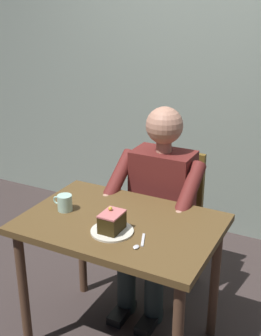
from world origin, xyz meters
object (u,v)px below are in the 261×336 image
object	(u,v)px
cake_slice	(112,222)
dessert_spoon	(139,244)
seated_person	(157,205)
coffee_cup	(65,202)
dining_table	(121,239)
chair	(168,215)

from	to	relation	value
cake_slice	dessert_spoon	bearing A→B (deg)	165.91
seated_person	coffee_cup	world-z (taller)	seated_person
seated_person	cake_slice	distance (m)	0.59
dining_table	coffee_cup	size ratio (longest dim) A/B	8.72
chair	coffee_cup	size ratio (longest dim) A/B	7.94
chair	dessert_spoon	distance (m)	0.85
dining_table	coffee_cup	xyz separation A→B (m)	(0.32, 0.03, 0.15)
dining_table	cake_slice	size ratio (longest dim) A/B	7.79
dining_table	chair	bearing A→B (deg)	-90.00
cake_slice	dessert_spoon	world-z (taller)	cake_slice
seated_person	chair	bearing A→B (deg)	-90.00
dining_table	chair	distance (m)	0.65
seated_person	dessert_spoon	bearing A→B (deg)	106.63
chair	seated_person	xyz separation A→B (m)	(-0.00, 0.17, 0.15)
chair	seated_person	distance (m)	0.23
dining_table	coffee_cup	world-z (taller)	coffee_cup
dining_table	seated_person	xyz separation A→B (m)	(-0.00, -0.45, -0.01)
chair	cake_slice	distance (m)	0.81
coffee_cup	dessert_spoon	distance (m)	0.51
dining_table	cake_slice	xyz separation A→B (m)	(-0.02, 0.11, 0.16)
seated_person	dining_table	bearing A→B (deg)	90.00
chair	dessert_spoon	xyz separation A→B (m)	(-0.18, 0.78, 0.26)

